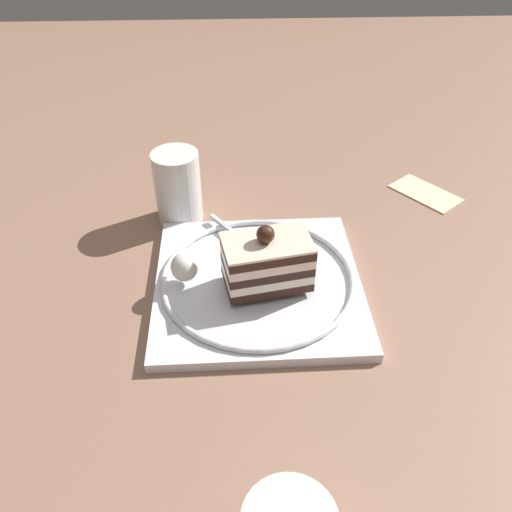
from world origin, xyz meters
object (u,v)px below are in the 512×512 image
Objects in this scene: drink_glass_near at (176,191)px; folded_napkin at (424,193)px; dessert_plate at (256,282)px; fork at (238,237)px; whipped_cream_dollop at (182,267)px; cake_slice at (265,261)px.

drink_glass_near reaches higher than folded_napkin.
fork reaches higher than dessert_plate.
whipped_cream_dollop is at bearing -41.81° from fork.
whipped_cream_dollop reaches higher than dessert_plate.
drink_glass_near is at bearing -82.82° from folded_napkin.
cake_slice is (0.01, 0.01, 0.04)m from dessert_plate.
fork is 1.00× the size of folded_napkin.
cake_slice is 3.03× the size of whipped_cream_dollop.
drink_glass_near is (-0.08, -0.08, 0.02)m from fork.
dessert_plate is 0.09m from whipped_cream_dollop.
cake_slice is at bearing -50.60° from folded_napkin.
drink_glass_near is at bearing -145.44° from cake_slice.
whipped_cream_dollop is at bearing 6.47° from drink_glass_near.
cake_slice is 0.20m from drink_glass_near.
drink_glass_near is (-0.16, -0.02, 0.01)m from whipped_cream_dollop.
cake_slice is 1.06× the size of fork.
dessert_plate is 0.34m from folded_napkin.
dessert_plate is 0.08m from fork.
folded_napkin is at bearing 114.03° from fork.
fork is 0.32m from folded_napkin.
whipped_cream_dollop is at bearing -95.74° from cake_slice.
fork reaches higher than folded_napkin.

